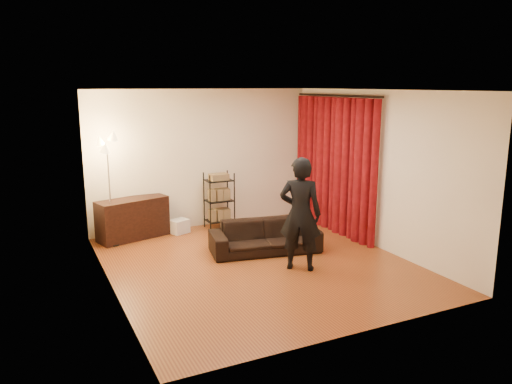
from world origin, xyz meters
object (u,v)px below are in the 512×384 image
storage_boxes (180,226)px  wire_shelf (219,200)px  media_cabinet (133,219)px  floor_lamp (110,191)px  person (300,214)px  sofa (265,237)px

storage_boxes → wire_shelf: wire_shelf is taller
wire_shelf → storage_boxes: bearing=161.1°
media_cabinet → storage_boxes: size_ratio=3.90×
storage_boxes → floor_lamp: bearing=-172.7°
person → wire_shelf: bearing=-46.2°
storage_boxes → wire_shelf: 0.92m
media_cabinet → wire_shelf: 1.69m
media_cabinet → floor_lamp: (-0.42, -0.23, 0.60)m
media_cabinet → storage_boxes: media_cabinet is taller
person → media_cabinet: size_ratio=1.36×
sofa → floor_lamp: (-2.26, 1.51, 0.70)m
floor_lamp → person: bearing=-45.7°
sofa → wire_shelf: size_ratio=1.66×
person → floor_lamp: floor_lamp is taller
media_cabinet → wire_shelf: wire_shelf is taller
floor_lamp → sofa: bearing=-33.8°
storage_boxes → wire_shelf: size_ratio=0.30×
storage_boxes → floor_lamp: 1.54m
sofa → floor_lamp: size_ratio=0.94×
sofa → person: size_ratio=1.05×
person → storage_boxes: 2.92m
person → floor_lamp: bearing=-8.0°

